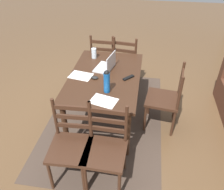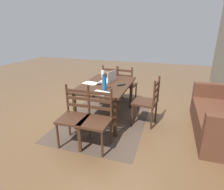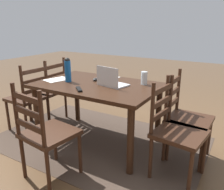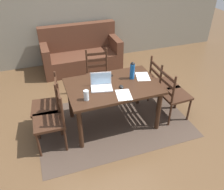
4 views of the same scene
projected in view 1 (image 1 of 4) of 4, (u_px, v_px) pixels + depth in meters
ground_plane at (106, 118)px, 3.59m from camera, size 14.00×14.00×0.00m
area_rug at (106, 118)px, 3.59m from camera, size 2.53×1.65×0.01m
dining_table at (105, 82)px, 3.21m from camera, size 1.43×0.93×0.75m
chair_right_near at (71, 145)px, 2.54m from camera, size 0.46×0.46×0.95m
chair_left_far at (126, 61)px, 4.10m from camera, size 0.49×0.49×0.95m
chair_left_near at (105, 59)px, 4.15m from camera, size 0.45×0.45×0.95m
chair_right_far at (105, 149)px, 2.49m from camera, size 0.45×0.45×0.95m
chair_far_head at (166, 99)px, 3.21m from camera, size 0.49×0.49×0.95m
laptop at (107, 65)px, 3.27m from camera, size 0.36×0.28×0.23m
water_bottle at (107, 81)px, 2.77m from camera, size 0.08×0.08×0.29m
drinking_glass at (94, 53)px, 3.53m from camera, size 0.07×0.07×0.15m
computer_mouse at (95, 78)px, 3.08m from camera, size 0.07×0.10×0.03m
tv_remote at (128, 78)px, 3.09m from camera, size 0.16×0.15×0.02m
paper_stack_left at (81, 76)px, 3.15m from camera, size 0.26×0.33×0.00m
paper_stack_right at (104, 101)px, 2.70m from camera, size 0.28×0.34×0.00m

